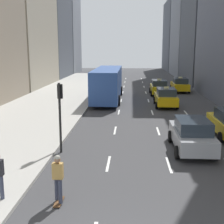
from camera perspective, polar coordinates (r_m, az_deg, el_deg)
name	(u,v)px	position (r m, az deg, el deg)	size (l,w,h in m)	color
sidewalk_left	(58,98)	(34.02, -9.79, 2.60)	(8.00, 66.00, 0.15)	#ADAAA3
lane_markings	(150,106)	(29.23, 6.99, 1.10)	(5.72, 56.00, 0.01)	white
taxi_lead	(159,87)	(36.41, 8.57, 4.50)	(2.02, 4.40, 1.87)	yellow
taxi_second	(166,97)	(29.03, 9.81, 2.69)	(2.02, 4.40, 1.87)	yellow
taxi_third	(180,85)	(39.39, 12.31, 4.89)	(2.02, 4.40, 1.87)	yellow
sedan_black_near	(192,134)	(16.78, 14.38, -3.98)	(2.02, 4.55, 1.72)	#9EA0A5
city_bus	(108,83)	(32.25, -0.79, 5.36)	(2.80, 11.61, 3.25)	#2D519E
skateboarder	(58,177)	(11.01, -9.85, -11.62)	(0.36, 0.80, 1.75)	brown
traffic_light_pole	(60,106)	(15.91, -9.48, 1.06)	(0.24, 0.42, 3.60)	black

